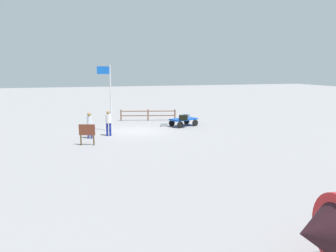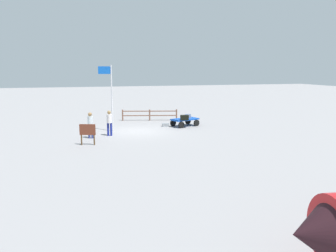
# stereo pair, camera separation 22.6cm
# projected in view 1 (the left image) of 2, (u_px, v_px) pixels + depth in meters

# --- Properties ---
(ground_plane) EXTENTS (120.00, 120.00, 0.00)m
(ground_plane) POSITION_uv_depth(u_px,v_px,m) (137.00, 131.00, 23.40)
(ground_plane) COLOR gray
(luggage_cart) EXTENTS (2.36, 1.79, 0.60)m
(luggage_cart) POSITION_uv_depth(u_px,v_px,m) (183.00, 121.00, 25.33)
(luggage_cart) COLOR #1249B7
(luggage_cart) RESTS_ON ground
(suitcase_tan) EXTENTS (0.51, 0.42, 0.32)m
(suitcase_tan) POSITION_uv_depth(u_px,v_px,m) (187.00, 116.00, 25.64)
(suitcase_tan) COLOR gray
(suitcase_tan) RESTS_ON luggage_cart
(suitcase_dark) EXTENTS (0.68, 0.50, 0.37)m
(suitcase_dark) POSITION_uv_depth(u_px,v_px,m) (183.00, 118.00, 24.56)
(suitcase_dark) COLOR black
(suitcase_dark) RESTS_ON luggage_cart
(suitcase_olive) EXTENTS (0.53, 0.37, 0.25)m
(suitcase_olive) POSITION_uv_depth(u_px,v_px,m) (164.00, 125.00, 25.29)
(suitcase_olive) COLOR gray
(suitcase_olive) RESTS_ON ground
(worker_lead) EXTENTS (0.40, 0.40, 1.70)m
(worker_lead) POSITION_uv_depth(u_px,v_px,m) (108.00, 121.00, 21.55)
(worker_lead) COLOR navy
(worker_lead) RESTS_ON ground
(worker_trailing) EXTENTS (0.43, 0.43, 1.68)m
(worker_trailing) POSITION_uv_depth(u_px,v_px,m) (89.00, 123.00, 20.75)
(worker_trailing) COLOR navy
(worker_trailing) RESTS_ON ground
(flagpole) EXTENTS (0.93, 0.22, 4.69)m
(flagpole) POSITION_uv_depth(u_px,v_px,m) (109.00, 93.00, 22.80)
(flagpole) COLOR silver
(flagpole) RESTS_ON ground
(signboard) EXTENTS (0.91, 0.33, 1.25)m
(signboard) POSITION_uv_depth(u_px,v_px,m) (87.00, 132.00, 18.92)
(signboard) COLOR #4C3319
(signboard) RESTS_ON ground
(wooden_fence) EXTENTS (4.65, 1.23, 0.96)m
(wooden_fence) POSITION_uv_depth(u_px,v_px,m) (148.00, 114.00, 28.08)
(wooden_fence) COLOR brown
(wooden_fence) RESTS_ON ground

